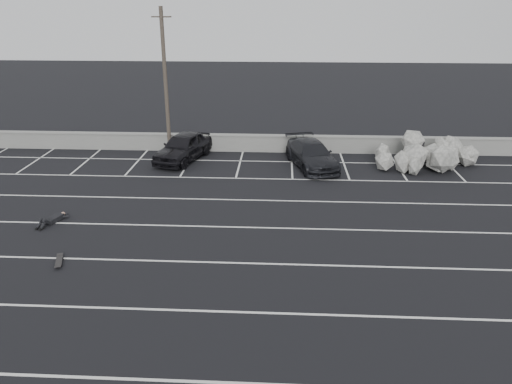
# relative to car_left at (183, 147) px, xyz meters

# --- Properties ---
(ground) EXTENTS (120.00, 120.00, 0.00)m
(ground) POSITION_rel_car_left_xyz_m (2.35, -12.00, -0.80)
(ground) COLOR black
(ground) RESTS_ON ground
(seawall) EXTENTS (50.00, 0.45, 1.06)m
(seawall) POSITION_rel_car_left_xyz_m (2.35, 2.00, -0.25)
(seawall) COLOR gray
(seawall) RESTS_ON ground
(stall_lines) EXTENTS (36.00, 20.05, 0.01)m
(stall_lines) POSITION_rel_car_left_xyz_m (2.26, -7.59, -0.80)
(stall_lines) COLOR silver
(stall_lines) RESTS_ON ground
(car_left) EXTENTS (3.25, 5.07, 1.61)m
(car_left) POSITION_rel_car_left_xyz_m (0.00, 0.00, 0.00)
(car_left) COLOR black
(car_left) RESTS_ON ground
(car_right) EXTENTS (3.30, 5.26, 1.42)m
(car_right) POSITION_rel_car_left_xyz_m (7.44, -0.81, -0.09)
(car_right) COLOR black
(car_right) RESTS_ON ground
(utility_pole) EXTENTS (1.13, 0.23, 8.50)m
(utility_pole) POSITION_rel_car_left_xyz_m (-1.07, 1.20, 3.50)
(utility_pole) COLOR #4C4238
(utility_pole) RESTS_ON ground
(trash_bin) EXTENTS (0.71, 0.71, 0.86)m
(trash_bin) POSITION_rel_car_left_xyz_m (14.03, 1.60, -0.37)
(trash_bin) COLOR #242326
(trash_bin) RESTS_ON ground
(riprap_pile) EXTENTS (6.16, 3.94, 1.50)m
(riprap_pile) POSITION_rel_car_left_xyz_m (14.29, -0.62, -0.19)
(riprap_pile) COLOR #AAA69F
(riprap_pile) RESTS_ON ground
(person) EXTENTS (2.02, 2.56, 0.42)m
(person) POSITION_rel_car_left_xyz_m (-3.88, -8.73, -0.59)
(person) COLOR black
(person) RESTS_ON ground
(skateboard) EXTENTS (0.49, 0.89, 0.10)m
(skateboard) POSITION_rel_car_left_xyz_m (-2.20, -12.35, -0.72)
(skateboard) COLOR black
(skateboard) RESTS_ON ground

